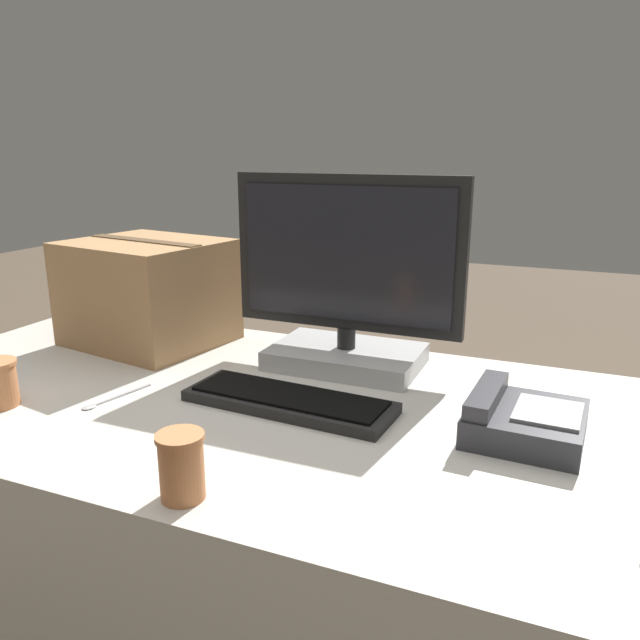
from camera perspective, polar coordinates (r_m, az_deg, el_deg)
office_desk at (r=1.52m, az=-5.34°, el=-20.46°), size 1.80×0.90×0.76m
monitor at (r=1.47m, az=2.45°, el=2.46°), size 0.55×0.24×0.46m
keyboard at (r=1.28m, az=-2.85°, el=-7.38°), size 0.44×0.17×0.03m
desk_phone at (r=1.21m, az=18.00°, el=-8.69°), size 0.21×0.22×0.08m
paper_cup_right at (r=0.98m, az=-12.55°, el=-12.90°), size 0.07×0.07×0.11m
spoon at (r=1.39m, az=-18.81°, el=-6.95°), size 0.05×0.17×0.00m
cardboard_box at (r=1.74m, az=-15.48°, el=2.48°), size 0.43×0.39×0.28m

